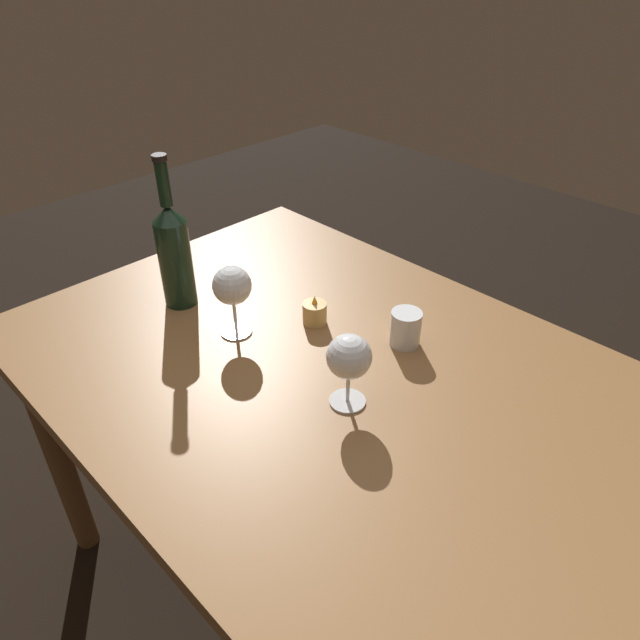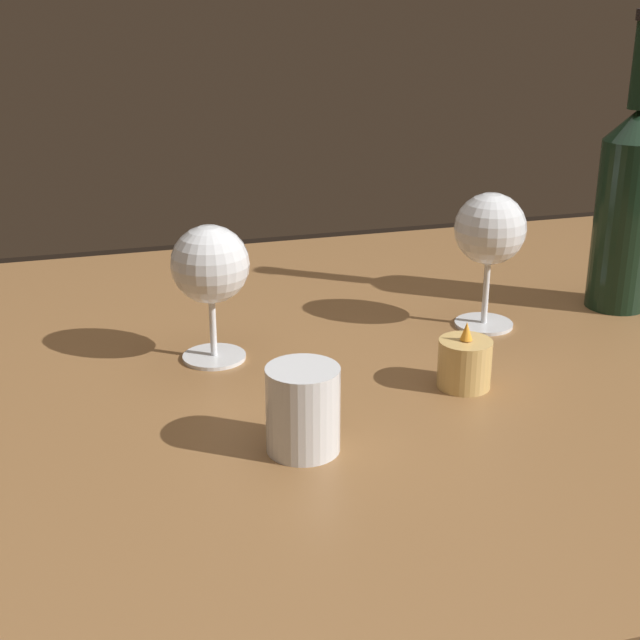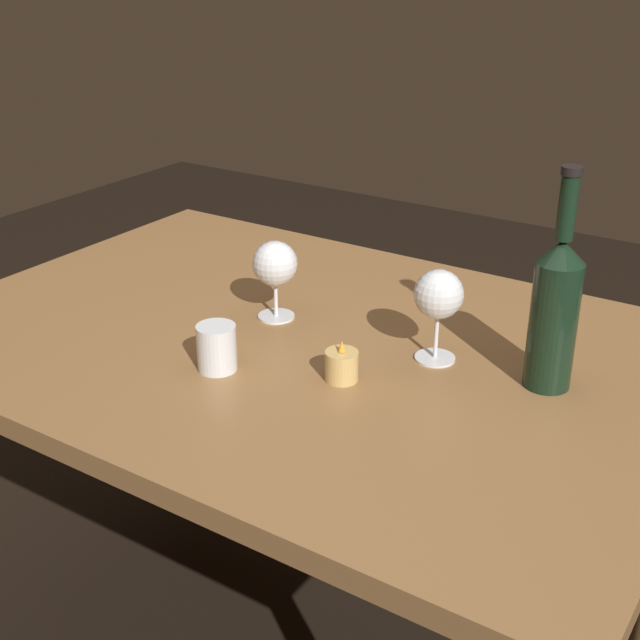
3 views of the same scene
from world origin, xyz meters
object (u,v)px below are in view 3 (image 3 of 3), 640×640
object	(u,v)px
wine_glass_left	(439,297)
water_tumbler	(217,349)
wine_bottle	(555,309)
wine_glass_right	(275,265)
votive_candle	(342,366)

from	to	relation	value
wine_glass_left	water_tumbler	size ratio (longest dim) A/B	2.05
wine_glass_left	wine_bottle	bearing A→B (deg)	-175.16
wine_glass_right	water_tumbler	bearing A→B (deg)	100.44
wine_glass_left	votive_candle	world-z (taller)	wine_glass_left
wine_glass_left	wine_glass_right	world-z (taller)	wine_glass_left
water_tumbler	votive_candle	distance (m)	0.20
wine_glass_right	votive_candle	size ratio (longest dim) A/B	2.14
wine_bottle	water_tumbler	world-z (taller)	wine_bottle
wine_glass_right	votive_candle	xyz separation A→B (m)	(-0.22, 0.13, -0.08)
wine_glass_left	votive_candle	bearing A→B (deg)	57.70
wine_glass_left	votive_candle	xyz separation A→B (m)	(0.09, 0.14, -0.09)
wine_glass_left	water_tumbler	xyz separation A→B (m)	(0.27, 0.22, -0.08)
wine_glass_left	water_tumbler	bearing A→B (deg)	38.83
wine_bottle	water_tumbler	xyz separation A→B (m)	(0.45, 0.23, -0.09)
votive_candle	water_tumbler	bearing A→B (deg)	22.91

